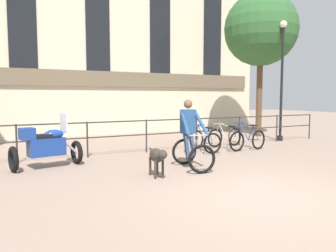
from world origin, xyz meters
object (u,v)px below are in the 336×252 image
at_px(cyclist_with_bike, 190,137).
at_px(parked_bicycle_mid_left, 226,139).
at_px(parked_bicycle_mid_right, 246,137).
at_px(parked_bicycle_near_lamp, 204,140).
at_px(dog, 157,156).
at_px(parked_motorcycle, 46,146).
at_px(street_lamp, 282,75).

xyz_separation_m(cyclist_with_bike, parked_bicycle_mid_left, (2.55, 1.91, -0.41)).
relative_size(parked_bicycle_mid_left, parked_bicycle_mid_right, 0.97).
height_order(parked_bicycle_near_lamp, parked_bicycle_mid_left, same).
bearing_deg(cyclist_with_bike, dog, -147.34).
bearing_deg(parked_bicycle_mid_left, parked_motorcycle, -3.18).
distance_m(dog, street_lamp, 8.01).
bearing_deg(parked_bicycle_mid_left, parked_bicycle_near_lamp, -6.18).
bearing_deg(parked_motorcycle, parked_bicycle_mid_right, -99.08).
relative_size(parked_motorcycle, parked_bicycle_near_lamp, 1.57).
distance_m(cyclist_with_bike, street_lamp, 6.71).
height_order(dog, street_lamp, street_lamp).
height_order(parked_bicycle_mid_left, street_lamp, street_lamp).
height_order(parked_bicycle_mid_right, street_lamp, street_lamp).
bearing_deg(parked_bicycle_near_lamp, dog, 42.24).
distance_m(dog, parked_bicycle_mid_right, 5.20).
distance_m(cyclist_with_bike, parked_motorcycle, 3.59).
bearing_deg(street_lamp, parked_motorcycle, -173.28).
bearing_deg(parked_bicycle_near_lamp, street_lamp, -168.22).
xyz_separation_m(parked_motorcycle, parked_bicycle_mid_left, (5.76, 0.30, -0.20)).
bearing_deg(dog, parked_bicycle_mid_left, 39.39).
height_order(dog, parked_motorcycle, parked_motorcycle).
relative_size(dog, parked_bicycle_near_lamp, 0.88).
bearing_deg(parked_bicycle_near_lamp, cyclist_with_bike, 50.53).
distance_m(parked_bicycle_mid_left, street_lamp, 4.10).
bearing_deg(parked_bicycle_mid_left, street_lamp, -173.14).
xyz_separation_m(parked_bicycle_near_lamp, parked_bicycle_mid_left, (0.89, 0.00, -0.00)).
xyz_separation_m(cyclist_with_bike, parked_bicycle_mid_right, (3.44, 1.91, -0.41)).
bearing_deg(parked_bicycle_mid_right, parked_bicycle_near_lamp, -9.85).
distance_m(cyclist_with_bike, parked_bicycle_mid_right, 3.96).
height_order(dog, parked_bicycle_mid_left, parked_bicycle_mid_left).
xyz_separation_m(dog, street_lamp, (7.01, 3.20, 2.18)).
distance_m(cyclist_with_bike, parked_bicycle_near_lamp, 2.56).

